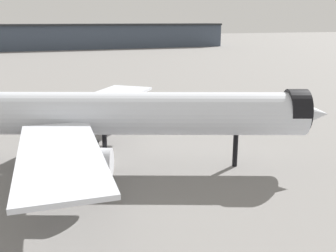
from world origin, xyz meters
name	(u,v)px	position (x,y,z in m)	size (l,w,h in m)	color
ground	(101,163)	(0.00, 0.00, 0.00)	(900.00, 900.00, 0.00)	slate
airliner_near_gate	(116,114)	(1.96, -1.77, 7.25)	(54.85, 48.76, 16.45)	silver
terminal_building	(44,36)	(-1.83, 220.88, 8.46)	(244.56, 30.78, 31.91)	#3D4756
service_truck_front	(163,102)	(18.42, 28.57, 1.59)	(5.96, 4.42, 3.00)	black
baggage_cart_trailing	(39,111)	(-7.73, 31.07, 0.98)	(2.02, 2.46, 1.82)	black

